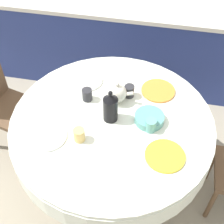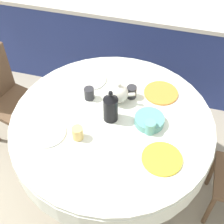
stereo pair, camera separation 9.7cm
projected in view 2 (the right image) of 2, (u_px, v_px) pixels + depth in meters
name	position (u px, v px, depth m)	size (l,w,h in m)	color
ground_plane	(112.00, 178.00, 2.72)	(12.00, 12.00, 0.00)	#9E937F
kitchen_counter	(146.00, 44.00, 3.28)	(3.24, 0.64, 0.92)	navy
dining_table	(112.00, 131.00, 2.24)	(1.42, 1.42, 0.78)	olive
chair_right	(7.00, 96.00, 2.70)	(0.49, 0.49, 0.91)	brown
plate_near_left	(47.00, 133.00, 2.06)	(0.25, 0.25, 0.01)	white
cup_near_left	(78.00, 133.00, 2.01)	(0.07, 0.07, 0.09)	#DBB766
plate_near_right	(162.00, 159.00, 1.92)	(0.25, 0.25, 0.01)	yellow
cup_near_right	(150.00, 127.00, 2.04)	(0.07, 0.07, 0.09)	#5BA39E
plate_far_left	(90.00, 79.00, 2.42)	(0.25, 0.25, 0.01)	white
cup_far_left	(89.00, 93.00, 2.26)	(0.07, 0.07, 0.09)	#28282D
plate_far_right	(161.00, 93.00, 2.32)	(0.25, 0.25, 0.01)	orange
cup_far_right	(132.00, 92.00, 2.27)	(0.07, 0.07, 0.09)	#28282D
coffee_carafe	(111.00, 107.00, 2.07)	(0.10, 0.10, 0.26)	black
teapot	(119.00, 93.00, 2.21)	(0.19, 0.14, 0.18)	silver
fruit_bowl	(149.00, 120.00, 2.11)	(0.20, 0.20, 0.05)	#569993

